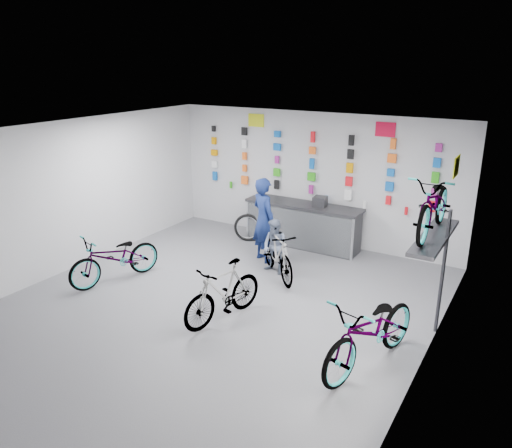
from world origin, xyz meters
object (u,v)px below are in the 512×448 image
Objects in this scene: counter at (303,225)px; clerk at (264,220)px; bike_center at (223,292)px; customer at (275,247)px; bike_service at (278,253)px; bike_left at (115,258)px; bike_right at (372,332)px.

counter is 1.50× the size of clerk.
bike_center is 0.92× the size of clerk.
customer is (0.19, -1.68, 0.07)m from counter.
customer is at bearing -83.37° from counter.
clerk reaches higher than bike_service.
bike_center reaches higher than bike_service.
bike_service is (2.58, 1.77, 0.01)m from bike_left.
bike_right reaches higher than counter.
clerk is at bearing 89.80° from bike_service.
bike_left is 1.12× the size of bike_center.
bike_left is at bearing -121.99° from counter.
bike_center is 1.48× the size of customer.
bike_left is 0.89× the size of bike_right.
clerk is at bearing 151.91° from customer.
bike_center is at bearing 132.14° from clerk.
bike_left is at bearing -171.00° from bike_center.
clerk is at bearing 68.14° from bike_left.
bike_center is 2.70m from clerk.
bike_service is at bearing 104.23° from bike_center.
customer reaches higher than bike_left.
clerk is (-0.33, -1.20, 0.41)m from counter.
bike_service is at bearing -31.83° from customer.
customer is (-0.15, 0.15, 0.06)m from bike_service.
counter is 1.32m from clerk.
bike_right reaches higher than bike_center.
customer is (-0.19, 2.10, 0.06)m from bike_center.
customer is (2.44, 1.92, 0.07)m from bike_left.
customer reaches higher than bike_right.
bike_right is 3.23m from bike_service.
bike_right is (2.89, -3.82, 0.06)m from counter.
bike_center is at bearing -165.96° from bike_right.
bike_left is 1.03× the size of clerk.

